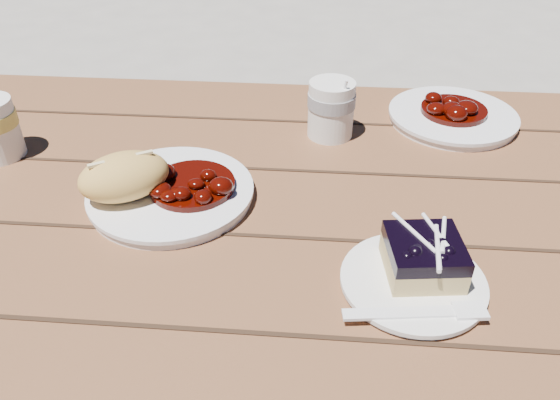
# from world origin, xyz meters

# --- Properties ---
(picnic_table) EXTENTS (2.00, 1.55, 0.75)m
(picnic_table) POSITION_xyz_m (0.00, -0.00, 0.59)
(picnic_table) COLOR brown
(picnic_table) RESTS_ON ground
(main_plate) EXTENTS (0.23, 0.23, 0.02)m
(main_plate) POSITION_xyz_m (0.01, -0.01, 0.76)
(main_plate) COLOR white
(main_plate) RESTS_ON picnic_table
(goulash_stew) EXTENTS (0.12, 0.12, 0.04)m
(goulash_stew) POSITION_xyz_m (0.04, -0.00, 0.79)
(goulash_stew) COLOR #390602
(goulash_stew) RESTS_ON main_plate
(bread_roll) EXTENTS (0.15, 0.13, 0.06)m
(bread_roll) POSITION_xyz_m (-0.04, -0.03, 0.80)
(bread_roll) COLOR #E1B156
(bread_roll) RESTS_ON main_plate
(dessert_plate) EXTENTS (0.16, 0.16, 0.01)m
(dessert_plate) POSITION_xyz_m (0.33, -0.16, 0.76)
(dessert_plate) COLOR white
(dessert_plate) RESTS_ON picnic_table
(blueberry_cake) EXTENTS (0.09, 0.09, 0.05)m
(blueberry_cake) POSITION_xyz_m (0.34, -0.14, 0.78)
(blueberry_cake) COLOR tan
(blueberry_cake) RESTS_ON dessert_plate
(fork_dessert) EXTENTS (0.16, 0.04, 0.00)m
(fork_dessert) POSITION_xyz_m (0.31, -0.21, 0.76)
(fork_dessert) COLOR white
(fork_dessert) RESTS_ON dessert_plate
(coffee_cup) EXTENTS (0.08, 0.08, 0.09)m
(coffee_cup) POSITION_xyz_m (0.23, 0.20, 0.80)
(coffee_cup) COLOR white
(coffee_cup) RESTS_ON picnic_table
(second_plate) EXTENTS (0.22, 0.22, 0.02)m
(second_plate) POSITION_xyz_m (0.45, 0.27, 0.76)
(second_plate) COLOR white
(second_plate) RESTS_ON picnic_table
(second_stew) EXTENTS (0.11, 0.11, 0.04)m
(second_stew) POSITION_xyz_m (0.45, 0.27, 0.79)
(second_stew) COLOR #390602
(second_stew) RESTS_ON second_plate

